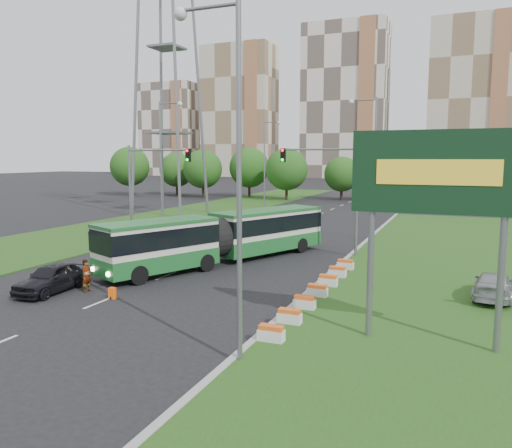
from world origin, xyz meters
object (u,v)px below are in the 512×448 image
at_px(shopping_trolley, 112,293).
at_px(car_median, 494,285).
at_px(articulated_bus, 219,237).
at_px(pedestrian, 87,276).
at_px(traffic_mast_median, 335,181).
at_px(transmission_pylon, 167,30).
at_px(traffic_mast_left, 146,178).
at_px(billboard, 437,182).
at_px(car_left_near, 52,278).
at_px(car_left_far, 199,233).

bearing_deg(shopping_trolley, car_median, 21.31).
height_order(articulated_bus, pedestrian, articulated_bus).
bearing_deg(traffic_mast_median, car_median, -40.14).
relative_size(traffic_mast_median, transmission_pylon, 0.18).
height_order(traffic_mast_median, shopping_trolley, traffic_mast_median).
distance_m(traffic_mast_median, traffic_mast_left, 15.19).
distance_m(billboard, car_left_near, 19.61).
bearing_deg(pedestrian, traffic_mast_median, -32.12).
bearing_deg(traffic_mast_left, traffic_mast_median, 3.77).
height_order(transmission_pylon, car_left_near, transmission_pylon).
relative_size(billboard, car_left_near, 1.80).
distance_m(car_left_far, shopping_trolley, 17.39).
relative_size(traffic_mast_median, articulated_bus, 0.46).
relative_size(articulated_bus, car_left_near, 3.92).
relative_size(traffic_mast_left, articulated_bus, 0.46).
relative_size(traffic_mast_left, pedestrian, 4.64).
bearing_deg(transmission_pylon, shopping_trolley, -62.65).
distance_m(articulated_bus, pedestrian, 9.88).
bearing_deg(car_left_near, car_median, 14.84).
xyz_separation_m(car_left_far, car_median, (21.90, -10.12, 0.11)).
bearing_deg(car_left_far, car_median, -35.67).
distance_m(car_left_near, car_left_far, 17.02).
xyz_separation_m(transmission_pylon, car_left_far, (12.90, -16.34, -21.32)).
height_order(traffic_mast_median, traffic_mast_left, same).
distance_m(billboard, articulated_bus, 18.19).
xyz_separation_m(traffic_mast_median, transmission_pylon, (-24.78, 18.00, 16.65)).
bearing_deg(shopping_trolley, traffic_mast_median, 63.79).
bearing_deg(traffic_mast_median, shopping_trolley, -116.62).
relative_size(transmission_pylon, articulated_bus, 2.52).
xyz_separation_m(traffic_mast_median, articulated_bus, (-6.56, -5.31, -3.59)).
relative_size(traffic_mast_left, car_median, 1.82).
xyz_separation_m(traffic_mast_median, car_left_near, (-11.36, -15.35, -4.59)).
bearing_deg(traffic_mast_left, billboard, -33.55).
xyz_separation_m(billboard, pedestrian, (-17.14, 1.36, -5.30)).
distance_m(traffic_mast_left, pedestrian, 15.38).
xyz_separation_m(traffic_mast_median, traffic_mast_left, (-15.16, -1.00, 0.00)).
relative_size(transmission_pylon, pedestrian, 25.51).
bearing_deg(billboard, traffic_mast_left, 146.45).
relative_size(transmission_pylon, car_median, 10.02).
bearing_deg(pedestrian, shopping_trolley, -103.49).
relative_size(traffic_mast_left, transmission_pylon, 0.18).
distance_m(transmission_pylon, car_left_near, 41.75).
bearing_deg(shopping_trolley, transmission_pylon, 117.76).
relative_size(car_left_far, shopping_trolley, 7.39).
relative_size(articulated_bus, car_median, 3.97).
xyz_separation_m(billboard, traffic_mast_left, (-22.63, 15.00, -0.81)).
height_order(car_median, pedestrian, pedestrian).
height_order(traffic_mast_left, articulated_bus, traffic_mast_left).
relative_size(car_left_near, shopping_trolley, 7.96).
distance_m(car_left_far, car_median, 24.13).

